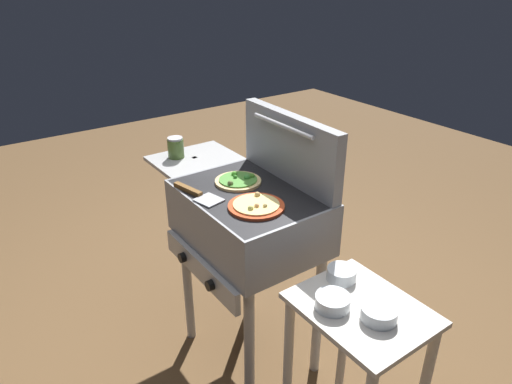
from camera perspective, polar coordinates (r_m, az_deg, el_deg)
The scene contains 11 objects.
ground_plane at distance 2.48m, azimuth -0.71°, elevation -19.01°, with size 8.00×8.00×0.00m, color brown.
grill at distance 2.02m, azimuth -1.15°, elevation -3.55°, with size 0.96×0.53×0.90m.
grill_lid_open at distance 2.01m, azimuth 4.19°, elevation 5.45°, with size 0.63×0.09×0.30m.
pizza_cheese at distance 1.82m, azimuth 0.03°, elevation -1.70°, with size 0.23×0.23×0.03m.
pizza_veggie at distance 2.03m, azimuth -2.18°, elevation 1.43°, with size 0.20×0.20×0.04m.
sauce_jar at distance 2.32m, azimuth -9.87°, elevation 5.41°, with size 0.08×0.08×0.10m.
spatula at distance 1.93m, azimuth -7.37°, elevation -0.20°, with size 0.27×0.11×0.02m.
prep_table at distance 1.76m, azimuth 12.23°, elevation -18.91°, with size 0.44×0.36×0.74m.
topping_bowl_near at distance 1.72m, azimuth 10.50°, elevation -9.95°, with size 0.11×0.11×0.04m.
topping_bowl_far at distance 1.58m, azimuth 14.88°, elevation -14.34°, with size 0.12×0.12×0.04m.
topping_bowl_middle at distance 1.59m, azimuth 9.42°, elevation -13.25°, with size 0.12×0.12×0.04m.
Camera 1 is at (1.44, -0.99, 1.76)m, focal length 32.43 mm.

